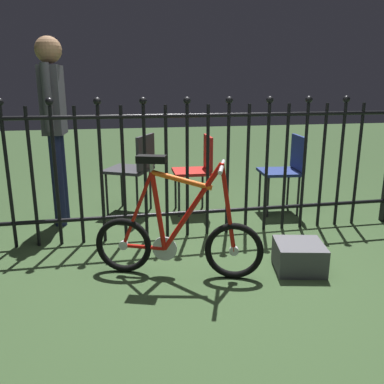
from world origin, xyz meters
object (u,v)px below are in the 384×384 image
(person_visitor, at_px, (54,115))
(chair_navy, at_px, (287,166))
(chair_red, at_px, (198,166))
(bicycle, at_px, (177,237))
(chair_charcoal, at_px, (135,165))
(display_crate, at_px, (299,256))

(person_visitor, bearing_deg, chair_navy, -2.52)
(chair_red, xyz_separation_m, person_visitor, (-1.40, -0.09, 0.56))
(person_visitor, bearing_deg, chair_red, 3.75)
(chair_navy, distance_m, chair_red, 0.94)
(bicycle, bearing_deg, chair_charcoal, 97.15)
(bicycle, xyz_separation_m, chair_navy, (1.38, 1.25, 0.21))
(chair_navy, relative_size, chair_red, 1.00)
(display_crate, bearing_deg, person_visitor, 141.71)
(person_visitor, bearing_deg, display_crate, -38.29)
(chair_navy, distance_m, person_visitor, 2.38)
(bicycle, distance_m, chair_charcoal, 1.56)
(display_crate, bearing_deg, chair_charcoal, 123.80)
(chair_navy, bearing_deg, person_visitor, 177.48)
(chair_red, distance_m, person_visitor, 1.51)
(bicycle, height_order, chair_charcoal, bicycle)
(chair_navy, distance_m, chair_charcoal, 1.60)
(chair_charcoal, height_order, person_visitor, person_visitor)
(chair_navy, height_order, person_visitor, person_visitor)
(display_crate, bearing_deg, chair_red, 105.75)
(bicycle, bearing_deg, chair_navy, 42.27)
(chair_navy, bearing_deg, bicycle, -137.73)
(chair_red, height_order, display_crate, chair_red)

